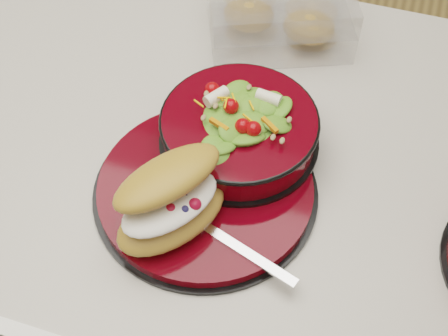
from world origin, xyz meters
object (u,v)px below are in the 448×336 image
(pastry_box, at_px, (279,13))
(dinner_plate, at_px, (206,189))
(croissant, at_px, (172,201))
(salad_bowl, at_px, (239,126))
(fork, at_px, (232,243))
(island_counter, at_px, (243,283))

(pastry_box, bearing_deg, dinner_plate, -114.31)
(dinner_plate, xyz_separation_m, croissant, (-0.02, -0.07, 0.06))
(salad_bowl, height_order, croissant, same)
(croissant, xyz_separation_m, fork, (0.08, -0.01, -0.04))
(island_counter, height_order, salad_bowl, salad_bowl)
(fork, bearing_deg, dinner_plate, 56.85)
(salad_bowl, bearing_deg, fork, -76.33)
(island_counter, bearing_deg, croissant, -107.05)
(dinner_plate, relative_size, pastry_box, 1.13)
(island_counter, relative_size, fork, 7.11)
(salad_bowl, height_order, fork, salad_bowl)
(dinner_plate, bearing_deg, salad_bowl, 76.59)
(island_counter, height_order, croissant, croissant)
(fork, bearing_deg, croissant, 101.34)
(island_counter, height_order, dinner_plate, dinner_plate)
(salad_bowl, relative_size, pastry_box, 0.83)
(croissant, distance_m, fork, 0.09)
(dinner_plate, distance_m, salad_bowl, 0.10)
(croissant, bearing_deg, salad_bowl, 18.99)
(island_counter, distance_m, pastry_box, 0.55)
(croissant, height_order, pastry_box, croissant)
(island_counter, xyz_separation_m, salad_bowl, (-0.01, -0.02, 0.50))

